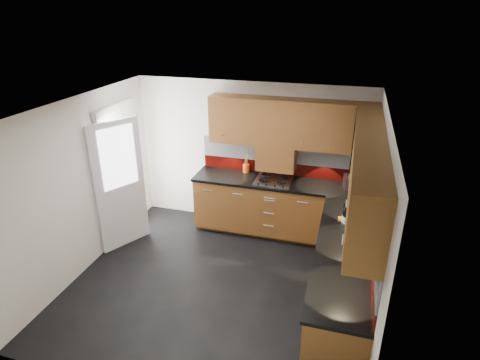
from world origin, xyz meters
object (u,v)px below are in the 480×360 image
(toaster, at_px, (354,182))
(gas_hob, at_px, (273,180))
(food_processor, at_px, (349,214))
(utensil_pot, at_px, (246,167))

(toaster, bearing_deg, gas_hob, -175.45)
(gas_hob, xyz_separation_m, food_processor, (1.16, -0.99, 0.11))
(utensil_pot, xyz_separation_m, food_processor, (1.67, -1.23, 0.03))
(utensil_pot, height_order, food_processor, utensil_pot)
(food_processor, bearing_deg, utensil_pot, 143.56)
(gas_hob, bearing_deg, toaster, 4.55)
(gas_hob, height_order, utensil_pot, utensil_pot)
(gas_hob, relative_size, utensil_pot, 1.45)
(toaster, bearing_deg, food_processor, -91.96)
(toaster, distance_m, food_processor, 1.09)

